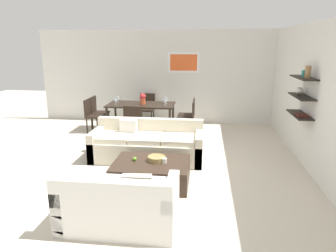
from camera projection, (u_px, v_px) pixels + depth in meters
The scene contains 21 objects.
ground_plane at pixel (148, 165), 6.08m from camera, with size 18.00×18.00×0.00m, color beige.
back_wall_unit at pixel (179, 77), 9.08m from camera, with size 8.40×0.09×2.70m.
right_wall_shelf_unit at pixel (308, 95), 5.95m from camera, with size 0.34×8.20×2.70m.
sofa_beige at pixel (147, 145), 6.33m from camera, with size 2.24×0.90×0.78m.
loveseat_white at pixel (120, 204), 4.02m from camera, with size 1.48×0.90×0.78m.
coffee_table at pixel (151, 173), 5.25m from camera, with size 1.27×0.94×0.38m.
decorative_bowl at pixel (157, 158), 5.25m from camera, with size 0.31×0.31×0.08m.
candle_jar at pixel (164, 161), 5.15m from camera, with size 0.09×0.09×0.08m, color silver.
apple_on_coffee_table at pixel (134, 159), 5.24m from camera, with size 0.07×0.07×0.07m, color #669E2D.
dining_table at pixel (141, 107), 8.25m from camera, with size 1.77×0.90×0.75m.
dining_chair_left_far at pixel (97, 110), 8.64m from camera, with size 0.44×0.44×0.88m.
dining_chair_left_near at pixel (92, 113), 8.25m from camera, with size 0.44×0.44×0.88m.
dining_chair_right_near at pixel (189, 116), 7.95m from camera, with size 0.44×0.44×0.88m.
dining_chair_right_far at pixel (189, 112), 8.34m from camera, with size 0.44×0.44×0.88m.
dining_chair_head at pixel (147, 107), 9.12m from camera, with size 0.44×0.44×0.88m.
dining_chair_foot at pixel (134, 121), 7.47m from camera, with size 0.44×0.44×0.88m.
wine_glass_left_near at pixel (115, 100), 8.18m from camera, with size 0.08×0.08×0.14m.
wine_glass_right_near at pixel (165, 101), 8.02m from camera, with size 0.08×0.08×0.15m.
wine_glass_right_far at pixel (166, 99), 8.23m from camera, with size 0.07×0.07×0.17m.
wine_glass_left_far at pixel (118, 98), 8.39m from camera, with size 0.07×0.07×0.16m.
centerpiece_vase at pixel (143, 98), 8.16m from camera, with size 0.16×0.16×0.29m.
Camera 1 is at (1.06, -5.58, 2.32)m, focal length 33.05 mm.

